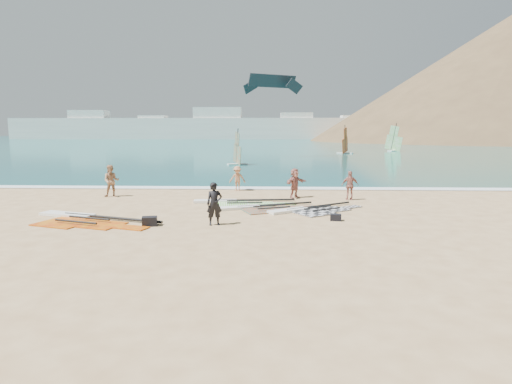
{
  "coord_description": "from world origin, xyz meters",
  "views": [
    {
      "loc": [
        1.0,
        -15.11,
        3.81
      ],
      "look_at": [
        0.26,
        4.0,
        1.0
      ],
      "focal_mm": 30.0,
      "sensor_mm": 36.0,
      "label": 1
    }
  ],
  "objects_px": {
    "rig_red": "(81,219)",
    "beachgoer_left": "(111,181)",
    "gear_bag_near": "(150,221)",
    "beachgoer_mid": "(237,178)",
    "beachgoer_right": "(295,183)",
    "person_wetsuit": "(214,204)",
    "rig_grey": "(310,210)",
    "rig_green": "(236,203)",
    "rig_orange": "(261,208)",
    "gear_bag_far": "(336,217)",
    "beachgoer_back": "(350,185)"
  },
  "relations": [
    {
      "from": "gear_bag_near",
      "to": "person_wetsuit",
      "type": "relative_size",
      "value": 0.34
    },
    {
      "from": "gear_bag_near",
      "to": "beachgoer_right",
      "type": "bearing_deg",
      "value": 50.02
    },
    {
      "from": "rig_red",
      "to": "beachgoer_right",
      "type": "xyz_separation_m",
      "value": [
        9.3,
        6.43,
        0.79
      ]
    },
    {
      "from": "rig_orange",
      "to": "gear_bag_near",
      "type": "distance_m",
      "value": 5.73
    },
    {
      "from": "beachgoer_right",
      "to": "gear_bag_near",
      "type": "bearing_deg",
      "value": -174.44
    },
    {
      "from": "beachgoer_mid",
      "to": "gear_bag_near",
      "type": "bearing_deg",
      "value": -103.5
    },
    {
      "from": "rig_green",
      "to": "beachgoer_back",
      "type": "distance_m",
      "value": 6.31
    },
    {
      "from": "rig_green",
      "to": "gear_bag_near",
      "type": "bearing_deg",
      "value": -125.97
    },
    {
      "from": "gear_bag_far",
      "to": "beachgoer_back",
      "type": "bearing_deg",
      "value": 74.08
    },
    {
      "from": "rig_green",
      "to": "gear_bag_near",
      "type": "height_order",
      "value": "gear_bag_near"
    },
    {
      "from": "rig_grey",
      "to": "beachgoer_mid",
      "type": "xyz_separation_m",
      "value": [
        -3.95,
        6.58,
        0.73
      ]
    },
    {
      "from": "gear_bag_far",
      "to": "beachgoer_mid",
      "type": "bearing_deg",
      "value": 119.4
    },
    {
      "from": "beachgoer_right",
      "to": "rig_green",
      "type": "bearing_deg",
      "value": 168.21
    },
    {
      "from": "gear_bag_far",
      "to": "beachgoer_right",
      "type": "distance_m",
      "value": 6.24
    },
    {
      "from": "rig_orange",
      "to": "beachgoer_right",
      "type": "bearing_deg",
      "value": 40.86
    },
    {
      "from": "rig_green",
      "to": "beachgoer_right",
      "type": "height_order",
      "value": "beachgoer_right"
    },
    {
      "from": "beachgoer_left",
      "to": "beachgoer_back",
      "type": "xyz_separation_m",
      "value": [
        13.35,
        -0.59,
        -0.11
      ]
    },
    {
      "from": "rig_orange",
      "to": "beachgoer_back",
      "type": "height_order",
      "value": "beachgoer_back"
    },
    {
      "from": "beachgoer_mid",
      "to": "beachgoer_back",
      "type": "xyz_separation_m",
      "value": [
        6.39,
        -3.22,
        0.02
      ]
    },
    {
      "from": "rig_grey",
      "to": "rig_red",
      "type": "distance_m",
      "value": 10.12
    },
    {
      "from": "gear_bag_near",
      "to": "beachgoer_mid",
      "type": "relative_size",
      "value": 0.37
    },
    {
      "from": "gear_bag_far",
      "to": "beachgoer_back",
      "type": "height_order",
      "value": "beachgoer_back"
    },
    {
      "from": "gear_bag_far",
      "to": "beachgoer_back",
      "type": "xyz_separation_m",
      "value": [
        1.54,
        5.39,
        0.66
      ]
    },
    {
      "from": "rig_green",
      "to": "beachgoer_right",
      "type": "xyz_separation_m",
      "value": [
        3.15,
        2.02,
        0.79
      ]
    },
    {
      "from": "gear_bag_near",
      "to": "beachgoer_right",
      "type": "distance_m",
      "value": 9.56
    },
    {
      "from": "beachgoer_mid",
      "to": "beachgoer_left",
      "type": "bearing_deg",
      "value": -157.57
    },
    {
      "from": "rig_red",
      "to": "beachgoer_back",
      "type": "relative_size",
      "value": 3.76
    },
    {
      "from": "beachgoer_mid",
      "to": "beachgoer_right",
      "type": "xyz_separation_m",
      "value": [
        3.43,
        -2.58,
        0.06
      ]
    },
    {
      "from": "person_wetsuit",
      "to": "beachgoer_back",
      "type": "relative_size",
      "value": 1.09
    },
    {
      "from": "beachgoer_left",
      "to": "rig_green",
      "type": "bearing_deg",
      "value": -25.85
    },
    {
      "from": "gear_bag_near",
      "to": "beachgoer_mid",
      "type": "height_order",
      "value": "beachgoer_mid"
    },
    {
      "from": "rig_red",
      "to": "beachgoer_back",
      "type": "distance_m",
      "value": 13.58
    },
    {
      "from": "gear_bag_far",
      "to": "beachgoer_left",
      "type": "height_order",
      "value": "beachgoer_left"
    },
    {
      "from": "gear_bag_far",
      "to": "beachgoer_left",
      "type": "relative_size",
      "value": 0.25
    },
    {
      "from": "rig_red",
      "to": "beachgoer_left",
      "type": "relative_size",
      "value": 3.29
    },
    {
      "from": "gear_bag_near",
      "to": "rig_green",
      "type": "bearing_deg",
      "value": 60.63
    },
    {
      "from": "rig_orange",
      "to": "beachgoer_left",
      "type": "relative_size",
      "value": 2.73
    },
    {
      "from": "rig_green",
      "to": "rig_orange",
      "type": "relative_size",
      "value": 1.08
    },
    {
      "from": "rig_grey",
      "to": "beachgoer_right",
      "type": "height_order",
      "value": "beachgoer_right"
    },
    {
      "from": "rig_red",
      "to": "beachgoer_mid",
      "type": "bearing_deg",
      "value": 75.19
    },
    {
      "from": "rig_grey",
      "to": "beachgoer_left",
      "type": "distance_m",
      "value": 11.64
    },
    {
      "from": "rig_green",
      "to": "person_wetsuit",
      "type": "relative_size",
      "value": 3.11
    },
    {
      "from": "rig_grey",
      "to": "beachgoer_right",
      "type": "xyz_separation_m",
      "value": [
        -0.52,
        4.0,
        0.79
      ]
    },
    {
      "from": "person_wetsuit",
      "to": "beachgoer_back",
      "type": "bearing_deg",
      "value": 29.09
    },
    {
      "from": "rig_red",
      "to": "gear_bag_far",
      "type": "height_order",
      "value": "gear_bag_far"
    },
    {
      "from": "rig_orange",
      "to": "gear_bag_far",
      "type": "height_order",
      "value": "gear_bag_far"
    },
    {
      "from": "rig_green",
      "to": "person_wetsuit",
      "type": "height_order",
      "value": "person_wetsuit"
    },
    {
      "from": "rig_red",
      "to": "person_wetsuit",
      "type": "height_order",
      "value": "person_wetsuit"
    },
    {
      "from": "gear_bag_near",
      "to": "beachgoer_mid",
      "type": "distance_m",
      "value": 10.27
    },
    {
      "from": "rig_green",
      "to": "gear_bag_near",
      "type": "xyz_separation_m",
      "value": [
        -2.98,
        -5.29,
        0.14
      ]
    }
  ]
}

